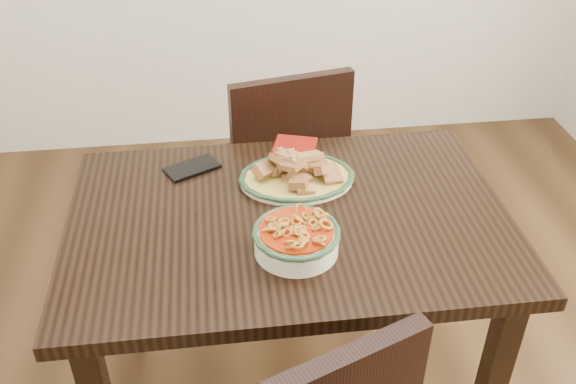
{
  "coord_description": "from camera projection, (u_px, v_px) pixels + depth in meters",
  "views": [
    {
      "loc": [
        -0.18,
        -1.3,
        1.76
      ],
      "look_at": [
        -0.01,
        0.05,
        0.81
      ],
      "focal_mm": 40.0,
      "sensor_mm": 36.0,
      "label": 1
    }
  ],
  "objects": [
    {
      "name": "dining_table",
      "position": [
        289.0,
        246.0,
        1.74
      ],
      "size": [
        1.16,
        0.77,
        0.75
      ],
      "color": "black",
      "rests_on": "ground"
    },
    {
      "name": "chair_far",
      "position": [
        282.0,
        164.0,
        2.35
      ],
      "size": [
        0.5,
        0.5,
        0.89
      ],
      "rotation": [
        0.0,
        0.0,
        3.34
      ],
      "color": "black",
      "rests_on": "ground"
    },
    {
      "name": "fish_plate",
      "position": [
        297.0,
        168.0,
        1.78
      ],
      "size": [
        0.32,
        0.25,
        0.11
      ],
      "color": "white",
      "rests_on": "dining_table"
    },
    {
      "name": "noodle_bowl",
      "position": [
        296.0,
        236.0,
        1.54
      ],
      "size": [
        0.22,
        0.22,
        0.08
      ],
      "color": "white",
      "rests_on": "dining_table"
    },
    {
      "name": "smartphone",
      "position": [
        192.0,
        168.0,
        1.86
      ],
      "size": [
        0.17,
        0.14,
        0.01
      ],
      "primitive_type": "cube",
      "rotation": [
        0.0,
        0.0,
        0.47
      ],
      "color": "black",
      "rests_on": "dining_table"
    },
    {
      "name": "napkin",
      "position": [
        295.0,
        146.0,
        1.96
      ],
      "size": [
        0.15,
        0.14,
        0.01
      ],
      "primitive_type": "cube",
      "rotation": [
        0.0,
        0.0,
        -0.3
      ],
      "color": "maroon",
      "rests_on": "dining_table"
    }
  ]
}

